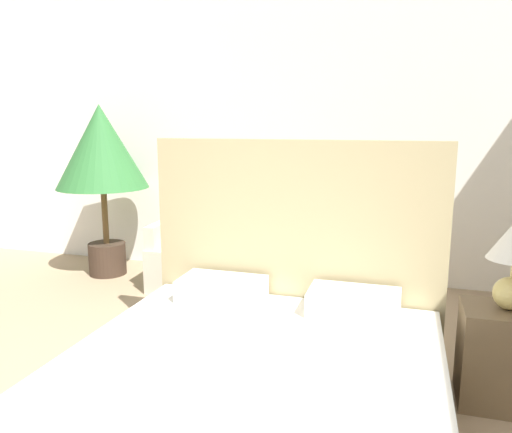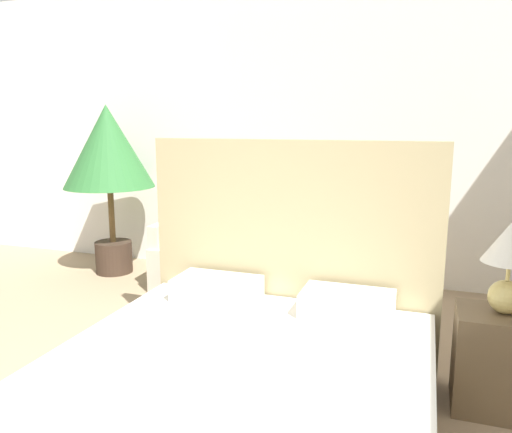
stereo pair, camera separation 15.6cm
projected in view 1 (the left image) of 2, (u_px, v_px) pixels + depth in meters
wall_back at (310, 132)px, 4.85m from camera, size 10.00×0.06×2.90m
bed at (252, 388)px, 2.44m from camera, size 1.87×2.07×1.44m
armchair_near_window_left at (187, 257)px, 4.74m from camera, size 0.61×0.66×0.85m
armchair_near_window_right at (274, 265)px, 4.50m from camera, size 0.60×0.65×0.85m
potted_palm at (101, 154)px, 4.92m from camera, size 0.90×0.90×1.72m
nightstand at (501, 357)px, 2.74m from camera, size 0.43×0.37×0.55m
side_table at (230, 266)px, 4.64m from camera, size 0.32×0.32×0.44m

